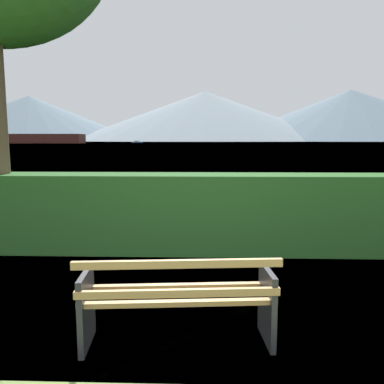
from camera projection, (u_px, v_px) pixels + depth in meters
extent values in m
plane|color=olive|center=(178.00, 341.00, 3.56)|extent=(1400.00, 1400.00, 0.00)
plane|color=#7A99A8|center=(205.00, 142.00, 310.00)|extent=(620.00, 620.00, 0.00)
cube|color=tan|center=(178.00, 303.00, 3.31)|extent=(1.70, 0.21, 0.04)
cube|color=tan|center=(178.00, 294.00, 3.50)|extent=(1.70, 0.21, 0.04)
cube|color=tan|center=(177.00, 286.00, 3.69)|extent=(1.70, 0.21, 0.04)
cube|color=tan|center=(178.00, 293.00, 3.22)|extent=(1.70, 0.19, 0.06)
cube|color=tan|center=(178.00, 264.00, 3.14)|extent=(1.70, 0.19, 0.06)
cube|color=#2D2D33|center=(86.00, 309.00, 3.45)|extent=(0.09, 0.51, 0.68)
cube|color=#2D2D33|center=(267.00, 305.00, 3.53)|extent=(0.09, 0.51, 0.68)
cube|color=#285B23|center=(190.00, 213.00, 6.40)|extent=(13.19, 0.79, 1.27)
cube|color=#471E19|center=(3.00, 139.00, 204.90)|extent=(84.04, 15.84, 4.87)
cube|color=#335693|center=(137.00, 142.00, 236.79)|extent=(7.74, 6.41, 0.70)
cube|color=beige|center=(137.00, 141.00, 236.70)|extent=(3.30, 3.08, 0.62)
cone|color=slate|center=(30.00, 119.00, 553.59)|extent=(318.18, 318.18, 63.74)
cone|color=gray|center=(205.00, 116.00, 543.05)|extent=(369.00, 369.00, 68.42)
cone|color=slate|center=(349.00, 115.00, 534.39)|extent=(360.14, 360.14, 69.98)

